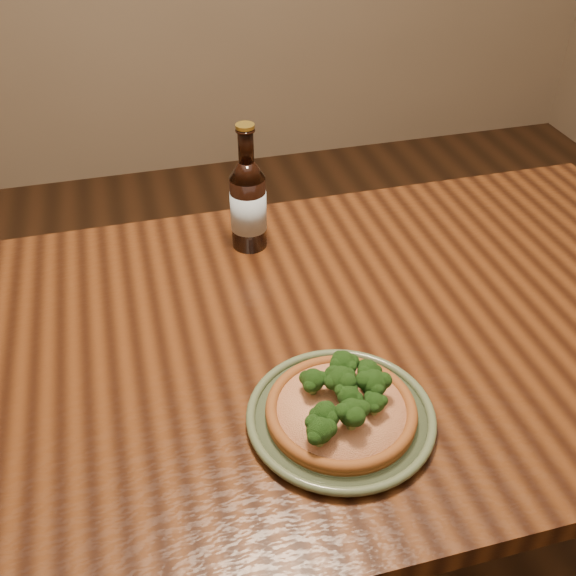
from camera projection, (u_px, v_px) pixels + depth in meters
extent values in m
cube|color=#4E2710|center=(319.00, 340.00, 1.19)|extent=(1.60, 0.90, 0.04)
cylinder|color=#4E2710|center=(527.00, 307.00, 1.86)|extent=(0.07, 0.07, 0.71)
cylinder|color=#566545|center=(341.00, 418.00, 1.01)|extent=(0.26, 0.26, 0.01)
torus|color=#566545|center=(341.00, 415.00, 1.01)|extent=(0.29, 0.29, 0.01)
torus|color=#566545|center=(341.00, 416.00, 1.01)|extent=(0.23, 0.23, 0.01)
cylinder|color=brown|center=(341.00, 413.00, 1.01)|extent=(0.23, 0.23, 0.01)
torus|color=brown|center=(341.00, 409.00, 1.00)|extent=(0.23, 0.23, 0.02)
cylinder|color=beige|center=(341.00, 409.00, 1.00)|extent=(0.19, 0.19, 0.01)
sphere|color=#2A581B|center=(352.00, 413.00, 0.95)|extent=(0.05, 0.05, 0.04)
sphere|color=#2A581B|center=(348.00, 396.00, 0.99)|extent=(0.05, 0.05, 0.03)
sphere|color=#2A581B|center=(320.00, 430.00, 0.93)|extent=(0.05, 0.05, 0.04)
sphere|color=#2A581B|center=(341.00, 379.00, 1.00)|extent=(0.05, 0.05, 0.04)
sphere|color=#2A581B|center=(374.00, 383.00, 1.00)|extent=(0.05, 0.05, 0.04)
sphere|color=#2A581B|center=(375.00, 402.00, 0.98)|extent=(0.04, 0.04, 0.03)
sphere|color=#2A581B|center=(313.00, 380.00, 1.01)|extent=(0.05, 0.05, 0.04)
sphere|color=#2A581B|center=(368.00, 371.00, 1.03)|extent=(0.04, 0.04, 0.03)
sphere|color=#2A581B|center=(325.00, 414.00, 0.96)|extent=(0.04, 0.04, 0.04)
sphere|color=#2A581B|center=(343.00, 363.00, 1.03)|extent=(0.05, 0.05, 0.04)
cylinder|color=black|center=(249.00, 212.00, 1.35)|extent=(0.07, 0.07, 0.16)
cone|color=black|center=(247.00, 170.00, 1.29)|extent=(0.07, 0.07, 0.03)
cylinder|color=black|center=(246.00, 145.00, 1.26)|extent=(0.03, 0.03, 0.07)
torus|color=black|center=(245.00, 130.00, 1.24)|extent=(0.04, 0.04, 0.01)
cylinder|color=#A58C33|center=(245.00, 126.00, 1.24)|extent=(0.04, 0.04, 0.01)
cylinder|color=silver|center=(248.00, 210.00, 1.35)|extent=(0.07, 0.07, 0.08)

